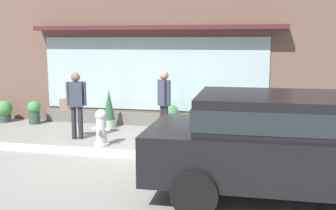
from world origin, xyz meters
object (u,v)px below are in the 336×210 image
(potted_plant_by_entrance, at_px, (34,112))
(potted_plant_window_right, at_px, (4,111))
(pedestrian_passerby, at_px, (164,99))
(potted_plant_doorstep, at_px, (279,117))
(potted_plant_low_front, at_px, (170,117))
(parked_car_black, at_px, (287,140))
(pedestrian_with_handbag, at_px, (76,101))
(fire_hydrant, at_px, (101,127))
(potted_plant_window_left, at_px, (109,109))

(potted_plant_by_entrance, height_order, potted_plant_window_right, potted_plant_by_entrance)
(pedestrian_passerby, xyz_separation_m, potted_plant_doorstep, (2.82, 0.93, -0.51))
(potted_plant_low_front, distance_m, potted_plant_window_right, 5.09)
(parked_car_black, height_order, potted_plant_window_right, parked_car_black)
(pedestrian_with_handbag, distance_m, potted_plant_low_front, 2.65)
(fire_hydrant, bearing_deg, potted_plant_window_right, 153.79)
(pedestrian_with_handbag, bearing_deg, potted_plant_low_front, -155.51)
(potted_plant_window_left, xyz_separation_m, potted_plant_by_entrance, (-2.34, -0.00, -0.16))
(potted_plant_by_entrance, height_order, potted_plant_doorstep, potted_plant_doorstep)
(potted_plant_by_entrance, bearing_deg, potted_plant_window_right, 177.52)
(pedestrian_with_handbag, xyz_separation_m, potted_plant_window_right, (-3.06, 1.47, -0.62))
(potted_plant_window_left, bearing_deg, potted_plant_doorstep, 0.35)
(potted_plant_window_left, relative_size, potted_plant_doorstep, 1.22)
(potted_plant_low_front, height_order, potted_plant_window_right, potted_plant_low_front)
(parked_car_black, xyz_separation_m, potted_plant_low_front, (-2.80, 4.37, -0.58))
(potted_plant_by_entrance, xyz_separation_m, potted_plant_low_front, (4.05, 0.17, -0.02))
(parked_car_black, distance_m, potted_plant_doorstep, 4.26)
(potted_plant_window_left, relative_size, potted_plant_low_front, 1.57)
(potted_plant_by_entrance, xyz_separation_m, potted_plant_window_right, (-1.04, 0.04, -0.02))
(fire_hydrant, distance_m, potted_plant_doorstep, 4.52)
(fire_hydrant, distance_m, pedestrian_with_handbag, 1.10)
(pedestrian_with_handbag, distance_m, pedestrian_passerby, 2.18)
(potted_plant_window_right, bearing_deg, potted_plant_by_entrance, -2.48)
(fire_hydrant, bearing_deg, potted_plant_by_entrance, 146.78)
(potted_plant_by_entrance, xyz_separation_m, potted_plant_doorstep, (6.96, 0.03, 0.12))
(pedestrian_passerby, bearing_deg, parked_car_black, 169.39)
(pedestrian_with_handbag, xyz_separation_m, potted_plant_doorstep, (4.94, 1.45, -0.48))
(parked_car_black, relative_size, potted_plant_by_entrance, 6.60)
(potted_plant_by_entrance, distance_m, potted_plant_window_right, 1.04)
(fire_hydrant, relative_size, potted_plant_low_front, 1.24)
(pedestrian_with_handbag, distance_m, potted_plant_window_right, 3.45)
(fire_hydrant, height_order, parked_car_black, parked_car_black)
(pedestrian_with_handbag, distance_m, potted_plant_by_entrance, 2.54)
(fire_hydrant, distance_m, potted_plant_by_entrance, 3.43)
(pedestrian_passerby, xyz_separation_m, potted_plant_by_entrance, (-4.14, 0.90, -0.63))
(parked_car_black, distance_m, potted_plant_by_entrance, 8.06)
(parked_car_black, relative_size, potted_plant_window_left, 4.13)
(pedestrian_with_handbag, height_order, potted_plant_low_front, pedestrian_with_handbag)
(fire_hydrant, xyz_separation_m, pedestrian_with_handbag, (-0.84, 0.46, 0.53))
(pedestrian_with_handbag, bearing_deg, potted_plant_doorstep, -177.19)
(fire_hydrant, xyz_separation_m, parked_car_black, (3.98, -2.32, 0.49))
(pedestrian_passerby, distance_m, potted_plant_doorstep, 3.01)
(pedestrian_with_handbag, bearing_deg, parked_car_black, 136.48)
(fire_hydrant, height_order, pedestrian_with_handbag, pedestrian_with_handbag)
(pedestrian_with_handbag, relative_size, potted_plant_low_front, 2.40)
(potted_plant_low_front, height_order, potted_plant_doorstep, potted_plant_doorstep)
(potted_plant_by_entrance, distance_m, potted_plant_low_front, 4.06)
(pedestrian_passerby, height_order, potted_plant_low_front, pedestrian_passerby)
(fire_hydrant, height_order, potted_plant_low_front, fire_hydrant)
(potted_plant_window_right, bearing_deg, potted_plant_doorstep, -0.09)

